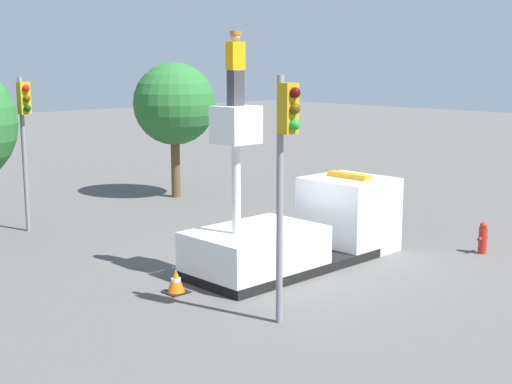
{
  "coord_description": "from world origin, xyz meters",
  "views": [
    {
      "loc": [
        -13.19,
        -12.65,
        5.38
      ],
      "look_at": [
        -2.33,
        -1.37,
        2.52
      ],
      "focal_mm": 50.0,
      "sensor_mm": 36.0,
      "label": 1
    }
  ],
  "objects": [
    {
      "name": "tree_right_bg",
      "position": [
        4.15,
        10.04,
        3.74
      ],
      "size": [
        3.26,
        3.26,
        5.39
      ],
      "color": "brown",
      "rests_on": "ground"
    },
    {
      "name": "ground_plane",
      "position": [
        0.0,
        0.0,
        0.0
      ],
      "size": [
        120.0,
        120.0,
        0.0
      ],
      "primitive_type": "plane",
      "color": "#565451"
    },
    {
      "name": "worker",
      "position": [
        -1.68,
        0.0,
        5.23
      ],
      "size": [
        0.4,
        0.26,
        1.75
      ],
      "color": "#38383D",
      "rests_on": "bucket_truck"
    },
    {
      "name": "traffic_light_pole",
      "position": [
        -2.98,
        -2.88,
        3.64
      ],
      "size": [
        0.34,
        0.57,
        5.14
      ],
      "color": "gray",
      "rests_on": "ground"
    },
    {
      "name": "traffic_light_across",
      "position": [
        -2.91,
        8.52,
        3.5
      ],
      "size": [
        0.34,
        0.57,
        4.93
      ],
      "color": "gray",
      "rests_on": "ground"
    },
    {
      "name": "bucket_truck",
      "position": [
        0.7,
        0.0,
        0.86
      ],
      "size": [
        6.48,
        2.34,
        4.36
      ],
      "color": "black",
      "rests_on": "ground"
    },
    {
      "name": "traffic_cone_rear",
      "position": [
        -3.33,
        0.32,
        0.27
      ],
      "size": [
        0.53,
        0.53,
        0.58
      ],
      "color": "black",
      "rests_on": "ground"
    },
    {
      "name": "fire_hydrant",
      "position": [
        5.14,
        -2.94,
        0.45
      ],
      "size": [
        0.48,
        0.24,
        0.92
      ],
      "color": "#B2231E",
      "rests_on": "ground"
    }
  ]
}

